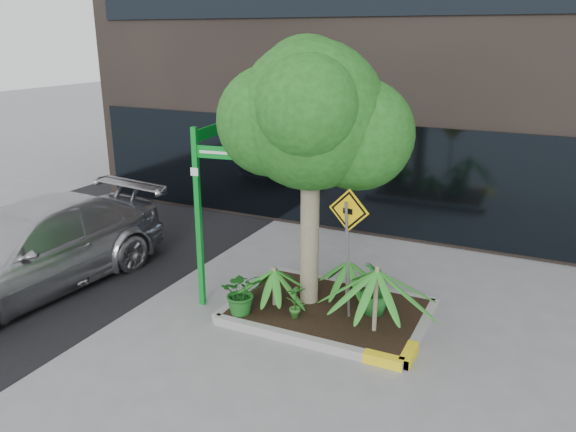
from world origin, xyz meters
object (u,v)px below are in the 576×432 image
at_px(street_sign_post, 202,198).
at_px(cattle_sign, 348,233).
at_px(tree, 312,116).
at_px(parked_car, 28,250).

height_order(street_sign_post, cattle_sign, street_sign_post).
xyz_separation_m(tree, parked_car, (-5.03, -1.59, -2.59)).
relative_size(parked_car, cattle_sign, 2.49).
bearing_deg(street_sign_post, tree, 12.38).
height_order(parked_car, street_sign_post, street_sign_post).
height_order(tree, cattle_sign, tree).
bearing_deg(cattle_sign, tree, 161.27).
distance_m(parked_car, cattle_sign, 6.04).
xyz_separation_m(parked_car, cattle_sign, (5.87, 1.17, 0.86)).
relative_size(tree, parked_car, 0.84).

